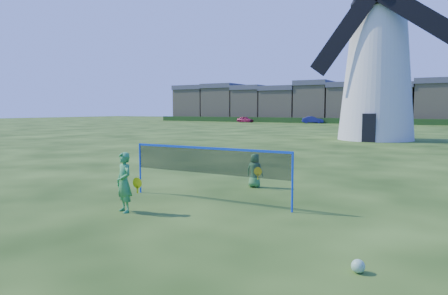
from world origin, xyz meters
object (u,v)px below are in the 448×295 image
at_px(player_girl, 124,182).
at_px(car_right, 313,120).
at_px(windmill, 378,63).
at_px(player_boy, 255,170).
at_px(car_left, 245,120).
at_px(badminton_net, 208,162).
at_px(play_ball, 358,266).

distance_m(player_girl, car_right, 68.91).
bearing_deg(windmill, player_girl, -92.49).
height_order(player_boy, car_left, car_left).
distance_m(windmill, car_right, 42.03).
relative_size(badminton_net, car_left, 1.48).
bearing_deg(windmill, play_ball, -81.15).
relative_size(badminton_net, player_boy, 4.44).
bearing_deg(car_right, car_left, 77.82).
distance_m(player_girl, car_left, 71.26).
bearing_deg(player_boy, car_left, -68.39).
bearing_deg(badminton_net, car_right, 104.91).
height_order(badminton_net, car_left, badminton_net).
bearing_deg(play_ball, car_right, 107.95).
distance_m(player_boy, play_ball, 7.29).
relative_size(player_boy, car_right, 0.29).
distance_m(player_boy, car_left, 67.70).
xyz_separation_m(player_boy, car_left, (-30.62, 60.38, 0.01)).
distance_m(badminton_net, car_left, 69.89).
relative_size(player_girl, car_left, 0.45).
relative_size(badminton_net, player_girl, 3.31).
xyz_separation_m(play_ball, car_right, (-22.05, 68.08, 0.53)).
distance_m(play_ball, car_left, 74.85).
distance_m(windmill, player_girl, 29.77).
bearing_deg(badminton_net, play_ball, -33.42).
distance_m(player_girl, player_boy, 4.87).
bearing_deg(player_boy, badminton_net, 79.31).
bearing_deg(player_boy, play_ball, 123.11).
height_order(player_girl, play_ball, player_girl).
height_order(car_left, car_right, car_right).
xyz_separation_m(player_girl, car_left, (-29.16, 65.02, -0.18)).
height_order(player_boy, car_right, car_right).
relative_size(badminton_net, play_ball, 22.95).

